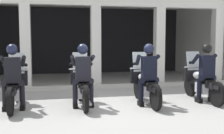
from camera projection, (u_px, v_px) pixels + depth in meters
ground_plane at (97, 86)px, 10.26m from camera, size 80.00×80.00×0.00m
station_building at (87, 28)px, 12.64m from camera, size 10.92×5.07×3.51m
kerb_strip at (98, 86)px, 9.83m from camera, size 10.42×0.24×0.12m
motorcycle_far_left at (15, 88)px, 6.92m from camera, size 0.62×2.04×1.35m
police_officer_far_left at (13, 71)px, 6.60m from camera, size 0.63×0.61×1.58m
motorcycle_center_left at (82, 86)px, 7.21m from camera, size 0.62×2.04×1.35m
police_officer_center_left at (83, 70)px, 6.89m from camera, size 0.63×0.61×1.58m
motorcycle_center_right at (145, 85)px, 7.40m from camera, size 0.62×2.04×1.35m
police_officer_center_right at (148, 69)px, 7.08m from camera, size 0.63×0.61×1.58m
motorcycle_far_right at (200, 82)px, 7.80m from camera, size 0.62×2.04×1.35m
police_officer_far_right at (206, 68)px, 7.48m from camera, size 0.63×0.61×1.58m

